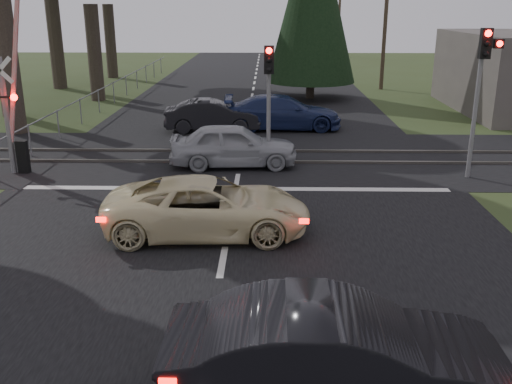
{
  "coord_description": "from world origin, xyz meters",
  "views": [
    {
      "loc": [
        0.97,
        -8.35,
        5.36
      ],
      "look_at": [
        0.71,
        3.97,
        1.3
      ],
      "focal_mm": 40.0,
      "sensor_mm": 36.0,
      "label": 1
    }
  ],
  "objects_px": {
    "traffic_signal_right": "(483,75)",
    "dark_car_far": "(213,116)",
    "utility_pole_far": "(340,11)",
    "traffic_signal_center": "(269,86)",
    "blue_sedan": "(283,112)",
    "dark_hatchback": "(338,359)",
    "silver_car": "(234,145)",
    "crossing_signal": "(13,112)",
    "cream_coupe": "(208,207)",
    "utility_pole_mid": "(386,15)"
  },
  "relations": [
    {
      "from": "traffic_signal_right",
      "to": "dark_car_far",
      "type": "relative_size",
      "value": 1.12
    },
    {
      "from": "utility_pole_far",
      "to": "dark_car_far",
      "type": "relative_size",
      "value": 2.15
    },
    {
      "from": "traffic_signal_center",
      "to": "blue_sedan",
      "type": "height_order",
      "value": "traffic_signal_center"
    },
    {
      "from": "dark_hatchback",
      "to": "silver_car",
      "type": "height_order",
      "value": "dark_hatchback"
    },
    {
      "from": "crossing_signal",
      "to": "blue_sedan",
      "type": "distance_m",
      "value": 11.59
    },
    {
      "from": "traffic_signal_right",
      "to": "silver_car",
      "type": "bearing_deg",
      "value": 170.32
    },
    {
      "from": "cream_coupe",
      "to": "traffic_signal_center",
      "type": "bearing_deg",
      "value": -16.13
    },
    {
      "from": "traffic_signal_center",
      "to": "silver_car",
      "type": "distance_m",
      "value": 2.39
    },
    {
      "from": "utility_pole_far",
      "to": "dark_car_far",
      "type": "bearing_deg",
      "value": -104.54
    },
    {
      "from": "utility_pole_mid",
      "to": "utility_pole_far",
      "type": "bearing_deg",
      "value": 90.0
    },
    {
      "from": "cream_coupe",
      "to": "utility_pole_far",
      "type": "bearing_deg",
      "value": -12.56
    },
    {
      "from": "utility_pole_far",
      "to": "blue_sedan",
      "type": "bearing_deg",
      "value": -100.24
    },
    {
      "from": "utility_pole_mid",
      "to": "blue_sedan",
      "type": "distance_m",
      "value": 15.16
    },
    {
      "from": "traffic_signal_center",
      "to": "cream_coupe",
      "type": "relative_size",
      "value": 0.83
    },
    {
      "from": "dark_hatchback",
      "to": "utility_pole_far",
      "type": "bearing_deg",
      "value": -6.32
    },
    {
      "from": "utility_pole_far",
      "to": "cream_coupe",
      "type": "relative_size",
      "value": 1.81
    },
    {
      "from": "cream_coupe",
      "to": "dark_hatchback",
      "type": "distance_m",
      "value": 6.77
    },
    {
      "from": "silver_car",
      "to": "blue_sedan",
      "type": "xyz_separation_m",
      "value": [
        1.85,
        6.27,
        0.01
      ]
    },
    {
      "from": "traffic_signal_right",
      "to": "dark_car_far",
      "type": "xyz_separation_m",
      "value": [
        -9.01,
        7.1,
        -2.62
      ]
    },
    {
      "from": "traffic_signal_center",
      "to": "blue_sedan",
      "type": "bearing_deg",
      "value": 84.19
    },
    {
      "from": "utility_pole_mid",
      "to": "traffic_signal_center",
      "type": "bearing_deg",
      "value": -111.21
    },
    {
      "from": "utility_pole_mid",
      "to": "cream_coupe",
      "type": "xyz_separation_m",
      "value": [
        -8.97,
        -25.37,
        -4.04
      ]
    },
    {
      "from": "utility_pole_far",
      "to": "utility_pole_mid",
      "type": "bearing_deg",
      "value": -90.0
    },
    {
      "from": "traffic_signal_right",
      "to": "utility_pole_far",
      "type": "distance_m",
      "value": 45.56
    },
    {
      "from": "blue_sedan",
      "to": "dark_car_far",
      "type": "relative_size",
      "value": 1.24
    },
    {
      "from": "utility_pole_far",
      "to": "dark_car_far",
      "type": "distance_m",
      "value": 39.9
    },
    {
      "from": "crossing_signal",
      "to": "utility_pole_far",
      "type": "distance_m",
      "value": 47.96
    },
    {
      "from": "utility_pole_far",
      "to": "silver_car",
      "type": "xyz_separation_m",
      "value": [
        -8.7,
        -44.2,
        -3.98
      ]
    },
    {
      "from": "cream_coupe",
      "to": "blue_sedan",
      "type": "xyz_separation_m",
      "value": [
        2.12,
        12.44,
        0.07
      ]
    },
    {
      "from": "silver_car",
      "to": "utility_pole_far",
      "type": "bearing_deg",
      "value": -14.68
    },
    {
      "from": "crossing_signal",
      "to": "dark_car_far",
      "type": "xyz_separation_m",
      "value": [
        5.81,
        6.79,
        -1.37
      ]
    },
    {
      "from": "dark_car_far",
      "to": "utility_pole_mid",
      "type": "bearing_deg",
      "value": -40.9
    },
    {
      "from": "dark_car_far",
      "to": "traffic_signal_center",
      "type": "bearing_deg",
      "value": -161.61
    },
    {
      "from": "silver_car",
      "to": "blue_sedan",
      "type": "relative_size",
      "value": 0.84
    },
    {
      "from": "utility_pole_mid",
      "to": "dark_hatchback",
      "type": "xyz_separation_m",
      "value": [
        -6.56,
        -31.69,
        -3.94
      ]
    },
    {
      "from": "cream_coupe",
      "to": "silver_car",
      "type": "bearing_deg",
      "value": -4.97
    },
    {
      "from": "traffic_signal_center",
      "to": "dark_hatchback",
      "type": "height_order",
      "value": "traffic_signal_center"
    },
    {
      "from": "dark_hatchback",
      "to": "silver_car",
      "type": "distance_m",
      "value": 12.67
    },
    {
      "from": "crossing_signal",
      "to": "dark_car_far",
      "type": "height_order",
      "value": "crossing_signal"
    },
    {
      "from": "crossing_signal",
      "to": "utility_pole_mid",
      "type": "relative_size",
      "value": 0.77
    },
    {
      "from": "traffic_signal_center",
      "to": "silver_car",
      "type": "height_order",
      "value": "traffic_signal_center"
    },
    {
      "from": "utility_pole_mid",
      "to": "blue_sedan",
      "type": "bearing_deg",
      "value": -117.91
    },
    {
      "from": "utility_pole_mid",
      "to": "silver_car",
      "type": "bearing_deg",
      "value": -114.37
    },
    {
      "from": "dark_hatchback",
      "to": "blue_sedan",
      "type": "xyz_separation_m",
      "value": [
        -0.29,
        18.76,
        -0.03
      ]
    },
    {
      "from": "traffic_signal_center",
      "to": "utility_pole_mid",
      "type": "bearing_deg",
      "value": 68.79
    },
    {
      "from": "traffic_signal_right",
      "to": "cream_coupe",
      "type": "xyz_separation_m",
      "value": [
        -8.02,
        -4.84,
        -2.62
      ]
    },
    {
      "from": "utility_pole_far",
      "to": "silver_car",
      "type": "bearing_deg",
      "value": -101.13
    },
    {
      "from": "dark_hatchback",
      "to": "cream_coupe",
      "type": "bearing_deg",
      "value": 21.18
    },
    {
      "from": "cream_coupe",
      "to": "blue_sedan",
      "type": "relative_size",
      "value": 0.95
    },
    {
      "from": "cream_coupe",
      "to": "dark_hatchback",
      "type": "bearing_deg",
      "value": -161.56
    }
  ]
}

